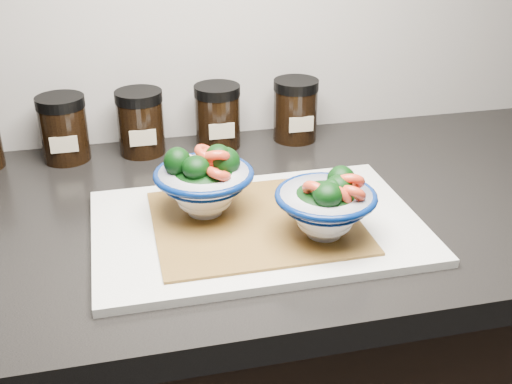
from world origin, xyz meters
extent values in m
cube|color=black|center=(0.00, 1.45, 0.88)|extent=(3.50, 0.60, 0.04)
cube|color=silver|center=(0.15, 1.37, 0.91)|extent=(0.45, 0.30, 0.01)
cube|color=olive|center=(0.15, 1.37, 0.91)|extent=(0.28, 0.24, 0.00)
cylinder|color=white|center=(0.08, 1.42, 0.92)|extent=(0.05, 0.05, 0.01)
ellipsoid|color=white|center=(0.08, 1.42, 0.94)|extent=(0.08, 0.08, 0.03)
torus|color=#051B53|center=(0.08, 1.42, 0.97)|extent=(0.14, 0.14, 0.01)
torus|color=#051B53|center=(0.08, 1.42, 0.96)|extent=(0.12, 0.12, 0.00)
ellipsoid|color=black|center=(0.08, 1.42, 0.96)|extent=(0.10, 0.10, 0.05)
ellipsoid|color=black|center=(0.10, 1.42, 1.00)|extent=(0.04, 0.04, 0.04)
cylinder|color=#477233|center=(0.10, 1.42, 0.98)|extent=(0.01, 0.01, 0.03)
ellipsoid|color=black|center=(0.05, 1.42, 0.99)|extent=(0.04, 0.04, 0.04)
cylinder|color=#477233|center=(0.05, 1.42, 0.98)|extent=(0.02, 0.01, 0.03)
ellipsoid|color=black|center=(0.07, 1.40, 0.99)|extent=(0.04, 0.04, 0.03)
cylinder|color=#477233|center=(0.07, 1.40, 0.98)|extent=(0.01, 0.01, 0.02)
ellipsoid|color=black|center=(0.11, 1.42, 0.99)|extent=(0.04, 0.04, 0.04)
cylinder|color=#477233|center=(0.11, 1.42, 0.97)|extent=(0.01, 0.02, 0.03)
torus|color=#E85B2B|center=(0.09, 1.42, 0.99)|extent=(0.06, 0.06, 0.03)
torus|color=#E85B2B|center=(0.10, 1.39, 0.98)|extent=(0.05, 0.06, 0.04)
torus|color=#E85B2B|center=(0.10, 1.41, 1.00)|extent=(0.06, 0.05, 0.04)
torus|color=#E85B2B|center=(0.09, 1.43, 1.00)|extent=(0.05, 0.05, 0.03)
cylinder|color=#CCBC8E|center=(0.06, 1.44, 0.99)|extent=(0.02, 0.02, 0.01)
cylinder|color=white|center=(0.23, 1.32, 0.92)|extent=(0.05, 0.05, 0.01)
ellipsoid|color=white|center=(0.23, 1.32, 0.94)|extent=(0.07, 0.07, 0.03)
torus|color=#051B53|center=(0.23, 1.32, 0.97)|extent=(0.13, 0.13, 0.01)
torus|color=#051B53|center=(0.23, 1.32, 0.96)|extent=(0.11, 0.11, 0.00)
ellipsoid|color=black|center=(0.23, 1.32, 0.96)|extent=(0.10, 0.10, 0.04)
ellipsoid|color=black|center=(0.24, 1.31, 0.98)|extent=(0.04, 0.04, 0.04)
cylinder|color=#477233|center=(0.24, 1.31, 0.97)|extent=(0.01, 0.01, 0.02)
ellipsoid|color=black|center=(0.25, 1.34, 0.98)|extent=(0.04, 0.04, 0.04)
cylinder|color=#477233|center=(0.25, 1.34, 0.97)|extent=(0.01, 0.01, 0.02)
ellipsoid|color=black|center=(0.22, 1.30, 0.99)|extent=(0.04, 0.04, 0.03)
cylinder|color=#477233|center=(0.22, 1.30, 0.97)|extent=(0.01, 0.01, 0.03)
ellipsoid|color=black|center=(0.23, 1.31, 0.98)|extent=(0.03, 0.03, 0.03)
cylinder|color=#477233|center=(0.23, 1.31, 0.97)|extent=(0.01, 0.01, 0.02)
torus|color=#E85B2B|center=(0.25, 1.31, 0.99)|extent=(0.05, 0.05, 0.04)
torus|color=#E85B2B|center=(0.21, 1.31, 0.99)|extent=(0.05, 0.05, 0.04)
torus|color=#E85B2B|center=(0.23, 1.30, 0.98)|extent=(0.04, 0.05, 0.05)
torus|color=#E85B2B|center=(0.25, 1.30, 0.98)|extent=(0.05, 0.05, 0.05)
cylinder|color=#CCBC8E|center=(0.22, 1.30, 0.99)|extent=(0.02, 0.02, 0.01)
cylinder|color=black|center=(-0.12, 1.69, 0.95)|extent=(0.08, 0.08, 0.09)
cylinder|color=black|center=(-0.12, 1.69, 1.00)|extent=(0.08, 0.08, 0.02)
cube|color=#C6B793|center=(-0.12, 1.65, 0.94)|extent=(0.04, 0.00, 0.03)
cylinder|color=black|center=(0.01, 1.69, 0.95)|extent=(0.08, 0.08, 0.09)
cylinder|color=black|center=(0.01, 1.69, 1.00)|extent=(0.08, 0.08, 0.02)
cube|color=#C6B793|center=(0.01, 1.65, 0.94)|extent=(0.04, 0.00, 0.03)
cylinder|color=black|center=(0.15, 1.69, 0.95)|extent=(0.08, 0.08, 0.09)
cylinder|color=black|center=(0.15, 1.69, 1.00)|extent=(0.08, 0.08, 0.02)
cube|color=#C6B793|center=(0.15, 1.65, 0.94)|extent=(0.04, 0.00, 0.03)
cylinder|color=black|center=(0.29, 1.69, 0.95)|extent=(0.08, 0.08, 0.09)
cylinder|color=black|center=(0.29, 1.69, 1.00)|extent=(0.08, 0.08, 0.02)
cube|color=#C6B793|center=(0.29, 1.65, 0.94)|extent=(0.05, 0.00, 0.03)
camera|label=1|loc=(-0.03, 0.62, 1.35)|focal=45.00mm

